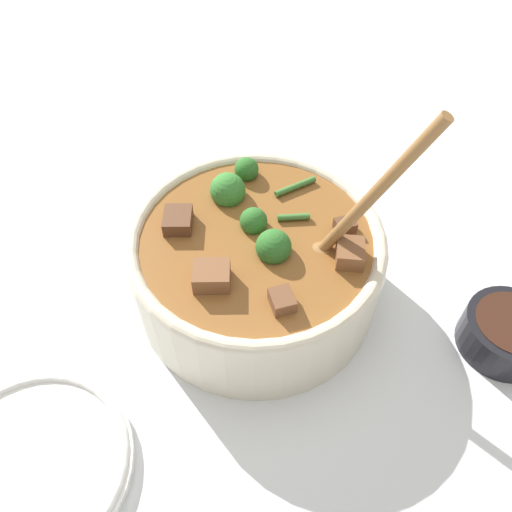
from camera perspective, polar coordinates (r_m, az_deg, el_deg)
ground_plane at (r=0.61m, az=0.00°, el=-4.07°), size 4.00×4.00×0.00m
stew_bowl at (r=0.56m, az=0.01°, el=-0.42°), size 0.29×0.28×0.27m
condiment_bowl at (r=0.61m, az=26.79°, el=-7.77°), size 0.10×0.10×0.04m
empty_plate at (r=0.55m, az=-24.42°, el=-21.10°), size 0.19×0.19×0.02m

